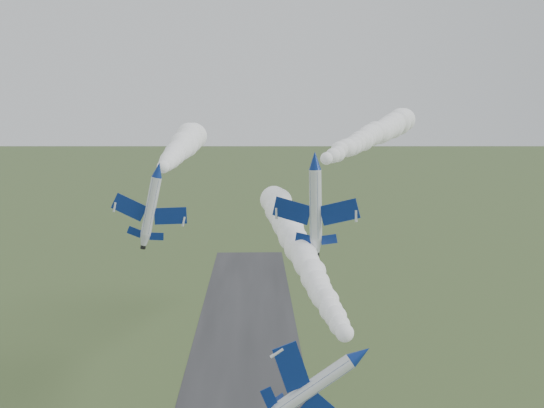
# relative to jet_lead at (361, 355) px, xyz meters

# --- Properties ---
(jet_lead) EXTENTS (5.54, 11.76, 8.23)m
(jet_lead) POSITION_rel_jet_lead_xyz_m (0.00, 0.00, 0.00)
(jet_lead) COLOR silver
(smoke_trail_jet_lead) EXTENTS (13.23, 63.23, 5.24)m
(smoke_trail_jet_lead) POSITION_rel_jet_lead_xyz_m (-3.07, 34.01, 2.36)
(smoke_trail_jet_lead) COLOR white
(jet_pair_left) EXTENTS (9.55, 11.76, 3.41)m
(jet_pair_left) POSITION_rel_jet_lead_xyz_m (-21.86, 28.57, 13.80)
(jet_pair_left) COLOR silver
(smoke_trail_jet_pair_left) EXTENTS (6.38, 56.96, 5.67)m
(smoke_trail_jet_pair_left) POSITION_rel_jet_lead_xyz_m (-22.43, 59.42, 15.16)
(smoke_trail_jet_pair_left) COLOR white
(jet_pair_right) EXTENTS (11.95, 13.70, 3.53)m
(jet_pair_right) POSITION_rel_jet_lead_xyz_m (-1.30, 29.68, 14.89)
(jet_pair_right) COLOR silver
(smoke_trail_jet_pair_right) EXTENTS (33.40, 71.62, 5.77)m
(smoke_trail_jet_pair_right) POSITION_rel_jet_lead_xyz_m (14.13, 67.59, 17.24)
(smoke_trail_jet_pair_right) COLOR white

